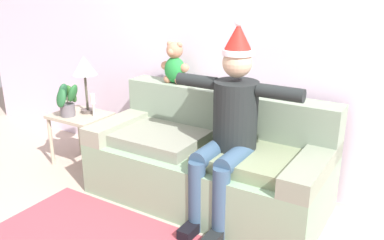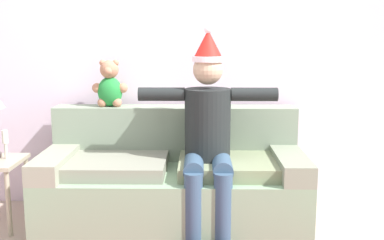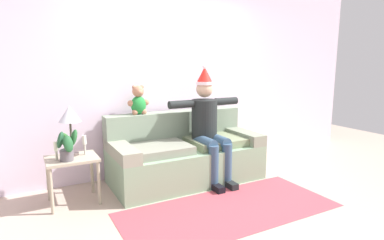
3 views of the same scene
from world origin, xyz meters
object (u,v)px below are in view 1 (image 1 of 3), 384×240
object	(u,v)px
candle_tall	(66,100)
potted_plant	(67,100)
teddy_bear	(175,65)
side_table	(81,122)
table_lamp	(84,68)
couch	(209,160)
candle_short	(93,102)
person_seated	(230,123)

from	to	relation	value
candle_tall	potted_plant	bearing A→B (deg)	-36.73
teddy_bear	potted_plant	xyz separation A→B (m)	(-0.96, -0.44, -0.37)
side_table	candle_tall	distance (m)	0.26
table_lamp	potted_plant	bearing A→B (deg)	-111.42
table_lamp	potted_plant	xyz separation A→B (m)	(-0.07, -0.18, -0.28)
couch	candle_short	size ratio (longest dim) A/B	8.83
person_seated	table_lamp	distance (m)	1.69
couch	potted_plant	bearing A→B (deg)	-173.59
person_seated	candle_short	size ratio (longest dim) A/B	6.88
table_lamp	potted_plant	distance (m)	0.34
potted_plant	teddy_bear	bearing A→B (deg)	24.83
teddy_bear	candle_short	xyz separation A→B (m)	(-0.75, -0.31, -0.39)
person_seated	candle_short	distance (m)	1.55
person_seated	candle_short	world-z (taller)	person_seated
candle_tall	candle_short	world-z (taller)	candle_short
person_seated	candle_tall	distance (m)	1.85
table_lamp	candle_short	world-z (taller)	table_lamp
candle_short	table_lamp	bearing A→B (deg)	159.62
teddy_bear	potted_plant	distance (m)	1.12
side_table	candle_tall	world-z (taller)	candle_tall
teddy_bear	table_lamp	distance (m)	0.92
table_lamp	candle_tall	bearing A→B (deg)	-148.08
side_table	table_lamp	distance (m)	0.54
candle_short	teddy_bear	bearing A→B (deg)	22.13
teddy_bear	person_seated	bearing A→B (deg)	-29.49
couch	potted_plant	xyz separation A→B (m)	(-1.48, -0.17, 0.35)
side_table	candle_short	bearing A→B (deg)	14.73
table_lamp	candle_tall	distance (m)	0.38
person_seated	side_table	xyz separation A→B (m)	(-1.69, 0.10, -0.34)
person_seated	teddy_bear	bearing A→B (deg)	150.51
side_table	person_seated	bearing A→B (deg)	-3.36
candle_tall	table_lamp	bearing A→B (deg)	31.92
potted_plant	candle_short	xyz separation A→B (m)	(0.20, 0.14, -0.02)
person_seated	teddy_bear	xyz separation A→B (m)	(-0.79, 0.45, 0.28)
teddy_bear	candle_short	bearing A→B (deg)	-157.87
teddy_bear	table_lamp	bearing A→B (deg)	-163.73
side_table	candle_short	distance (m)	0.28
teddy_bear	side_table	size ratio (longest dim) A/B	0.70
couch	person_seated	xyz separation A→B (m)	(0.26, -0.17, 0.43)
side_table	potted_plant	size ratio (longest dim) A/B	1.60
couch	teddy_bear	bearing A→B (deg)	152.42
couch	teddy_bear	world-z (taller)	teddy_bear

